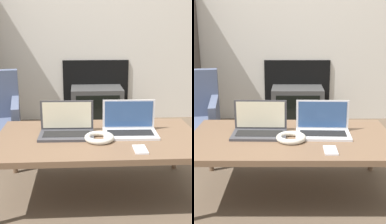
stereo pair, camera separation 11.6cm
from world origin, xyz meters
TOP-DOWN VIEW (x-y plane):
  - ground_plane at (0.00, 0.00)m, footprint 14.00×14.00m
  - wall_back at (0.00, 2.00)m, footprint 7.00×0.08m
  - table at (0.00, 0.30)m, footprint 1.30×0.72m
  - laptop_left at (-0.20, 0.35)m, footprint 0.35×0.22m
  - laptop_right at (0.21, 0.35)m, footprint 0.35×0.22m
  - headphones at (-0.00, 0.23)m, footprint 0.18×0.18m
  - phone at (0.22, 0.06)m, footprint 0.07×0.13m
  - tv at (0.07, 1.76)m, footprint 0.55×0.39m

SIDE VIEW (x-z plane):
  - ground_plane at x=0.00m, z-range 0.00..0.00m
  - tv at x=0.07m, z-range 0.00..0.42m
  - table at x=0.00m, z-range 0.17..0.56m
  - phone at x=0.22m, z-range 0.40..0.40m
  - headphones at x=0.00m, z-range 0.40..0.43m
  - laptop_left at x=-0.20m, z-range 0.34..0.55m
  - laptop_right at x=0.21m, z-range 0.34..0.55m
  - wall_back at x=0.00m, z-range -0.01..2.59m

